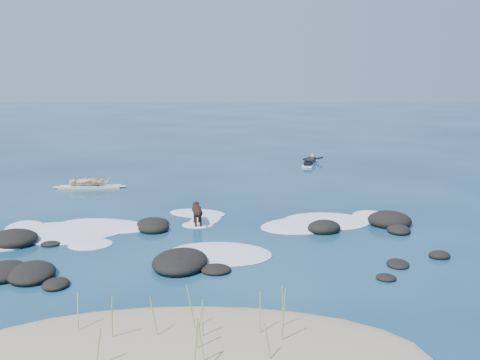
{
  "coord_description": "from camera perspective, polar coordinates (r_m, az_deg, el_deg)",
  "views": [
    {
      "loc": [
        0.99,
        -17.07,
        5.12
      ],
      "look_at": [
        0.89,
        4.0,
        0.9
      ],
      "focal_mm": 40.0,
      "sensor_mm": 36.0,
      "label": 1
    }
  ],
  "objects": [
    {
      "name": "breaking_foam",
      "position": [
        17.98,
        -4.98,
        -5.23
      ],
      "size": [
        13.98,
        6.66,
        0.12
      ],
      "color": "white",
      "rests_on": "ground"
    },
    {
      "name": "paddling_surfer_rig",
      "position": [
        30.79,
        7.51,
        1.96
      ],
      "size": [
        1.45,
        2.7,
        0.47
      ],
      "rotation": [
        0.0,
        0.0,
        1.29
      ],
      "color": "white",
      "rests_on": "ground"
    },
    {
      "name": "dune_grass",
      "position": [
        10.07,
        -4.59,
        -15.29
      ],
      "size": [
        4.01,
        1.78,
        1.2
      ],
      "color": "#96B055",
      "rests_on": "ground"
    },
    {
      "name": "sand_dune",
      "position": [
        10.29,
        -5.58,
        -18.57
      ],
      "size": [
        9.0,
        4.4,
        0.6
      ],
      "primitive_type": "ellipsoid",
      "color": "#9E8966",
      "rests_on": "ground"
    },
    {
      "name": "standing_surfer_rig",
      "position": [
        25.09,
        -15.82,
        0.85
      ],
      "size": [
        3.32,
        0.8,
        1.89
      ],
      "rotation": [
        0.0,
        0.0,
        0.08
      ],
      "color": "beige",
      "rests_on": "ground"
    },
    {
      "name": "reef_rocks",
      "position": [
        16.06,
        -7.06,
        -6.91
      ],
      "size": [
        13.97,
        6.73,
        0.62
      ],
      "color": "black",
      "rests_on": "ground"
    },
    {
      "name": "dog",
      "position": [
        18.27,
        -4.6,
        -3.29
      ],
      "size": [
        0.46,
        1.23,
        0.78
      ],
      "rotation": [
        0.0,
        0.0,
        1.76
      ],
      "color": "black",
      "rests_on": "ground"
    },
    {
      "name": "ground",
      "position": [
        17.85,
        -2.94,
        -5.36
      ],
      "size": [
        160.0,
        160.0,
        0.0
      ],
      "primitive_type": "plane",
      "color": "#0A2642",
      "rests_on": "ground"
    }
  ]
}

